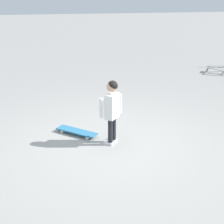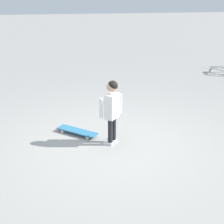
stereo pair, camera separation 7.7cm
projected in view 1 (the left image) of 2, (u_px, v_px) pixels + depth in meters
name	position (u px, v px, depth m)	size (l,w,h in m)	color
ground_plane	(112.00, 147.00, 5.13)	(50.00, 50.00, 0.00)	gray
child_person	(112.00, 106.00, 5.00)	(0.38, 0.28, 1.06)	black
skateboard	(77.00, 131.00, 5.53)	(0.70, 0.62, 0.07)	teal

